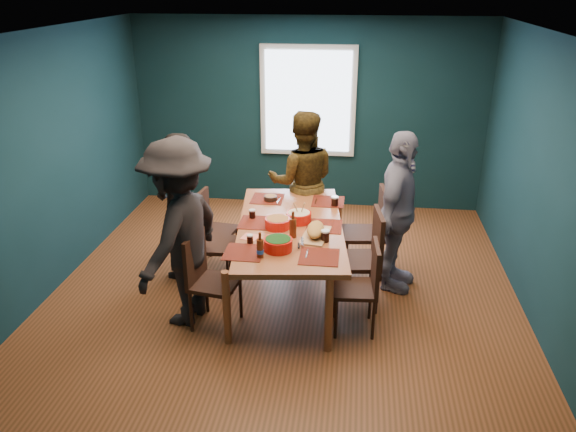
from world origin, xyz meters
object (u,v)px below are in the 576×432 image
object	(u,v)px
person_far_left	(178,206)
person_near_left	(180,233)
chair_left_near	(206,274)
bowl_salad	(278,223)
chair_right_mid	(366,252)
chair_right_near	(364,281)
bowl_herbs	(278,244)
dining_table	(290,231)
chair_left_far	(210,223)
bowl_dumpling	(299,217)
chair_right_far	(372,226)
person_right	(398,213)
chair_left_mid	(206,236)
person_back	(302,182)
cutting_board	(315,231)

from	to	relation	value
person_far_left	person_near_left	bearing A→B (deg)	35.36
chair_left_near	bowl_salad	xyz separation A→B (m)	(0.61, 0.59, 0.31)
chair_right_mid	person_near_left	xyz separation A→B (m)	(-1.77, -0.49, 0.33)
chair_right_near	bowl_herbs	world-z (taller)	bowl_herbs
dining_table	chair_left_far	world-z (taller)	chair_left_far
person_far_left	person_near_left	xyz separation A→B (m)	(0.30, -0.90, 0.10)
bowl_dumpling	dining_table	bearing A→B (deg)	-132.89
dining_table	chair_right_far	xyz separation A→B (m)	(0.86, 0.56, -0.14)
chair_right_mid	bowl_herbs	world-z (taller)	chair_right_mid
dining_table	person_near_left	distance (m)	1.17
chair_left_far	person_right	size ratio (longest dim) A/B	0.52
chair_left_mid	chair_right_near	distance (m)	1.82
dining_table	bowl_herbs	xyz separation A→B (m)	(-0.04, -0.59, 0.14)
person_back	bowl_dumpling	world-z (taller)	person_back
person_right	bowl_dumpling	world-z (taller)	person_right
chair_left_mid	cutting_board	bearing A→B (deg)	-17.45
chair_left_mid	chair_right_far	bearing A→B (deg)	12.97
dining_table	bowl_dumpling	size ratio (longest dim) A/B	8.59
person_back	cutting_board	world-z (taller)	person_back
chair_right_far	bowl_herbs	bearing A→B (deg)	-134.61
chair_left_near	bowl_salad	size ratio (longest dim) A/B	3.68
chair_left_near	person_right	world-z (taller)	person_right
chair_right_mid	person_back	bearing A→B (deg)	113.73
chair_right_far	person_near_left	bearing A→B (deg)	-154.14
person_back	person_right	world-z (taller)	person_right
chair_left_near	chair_right_mid	xyz separation A→B (m)	(1.52, 0.56, 0.05)
chair_right_near	person_far_left	distance (m)	2.26
chair_right_mid	bowl_salad	size ratio (longest dim) A/B	4.00
dining_table	person_back	bearing A→B (deg)	82.87
dining_table	chair_right_mid	distance (m)	0.81
bowl_dumpling	bowl_herbs	size ratio (longest dim) A/B	0.96
dining_table	person_near_left	bearing A→B (deg)	-154.94
chair_right_near	bowl_herbs	bearing A→B (deg)	176.03
chair_left_far	chair_right_mid	world-z (taller)	chair_right_mid
chair_right_near	person_right	bearing A→B (deg)	64.79
dining_table	chair_left_mid	bearing A→B (deg)	168.48
person_back	bowl_dumpling	xyz separation A→B (m)	(0.07, -1.06, -0.01)
chair_right_near	bowl_dumpling	size ratio (longest dim) A/B	3.48
chair_right_near	bowl_salad	distance (m)	1.07
bowl_salad	chair_right_near	bearing A→B (deg)	-28.91
bowl_herbs	chair_right_mid	bearing A→B (deg)	29.62
dining_table	chair_left_far	size ratio (longest dim) A/B	2.47
person_right	bowl_dumpling	bearing A→B (deg)	116.53
chair_right_mid	cutting_board	distance (m)	0.59
dining_table	cutting_board	bearing A→B (deg)	-48.57
bowl_salad	bowl_dumpling	world-z (taller)	bowl_dumpling
person_far_left	cutting_board	world-z (taller)	person_far_left
chair_left_far	chair_left_near	bearing A→B (deg)	-69.70
person_near_left	dining_table	bearing A→B (deg)	136.94
dining_table	cutting_board	xyz separation A→B (m)	(0.28, -0.25, 0.13)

